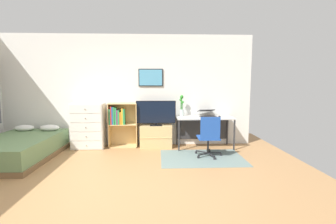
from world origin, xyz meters
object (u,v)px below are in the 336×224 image
at_px(desk, 204,122).
at_px(office_chair, 209,136).
at_px(television, 156,113).
at_px(bamboo_vase, 182,105).
at_px(bed, 19,148).
at_px(bookshelf, 121,121).
at_px(tv_stand, 156,136).
at_px(dresser, 88,126).
at_px(computer_mouse, 220,116).
at_px(laptop, 207,114).

height_order(desk, office_chair, office_chair).
height_order(television, bamboo_vase, bamboo_vase).
distance_m(bed, bookshelf, 2.15).
bearing_deg(bamboo_vase, office_chair, -62.99).
relative_size(tv_stand, desk, 0.57).
relative_size(dresser, bookshelf, 1.01).
relative_size(tv_stand, office_chair, 0.88).
xyz_separation_m(dresser, computer_mouse, (3.11, -0.10, 0.22)).
distance_m(bookshelf, bamboo_vase, 1.52).
height_order(desk, bamboo_vase, bamboo_vase).
xyz_separation_m(desk, laptop, (0.08, 0.02, 0.20)).
distance_m(bed, computer_mouse, 4.37).
bearing_deg(dresser, computer_mouse, -1.87).
height_order(bed, laptop, laptop).
xyz_separation_m(bookshelf, bamboo_vase, (1.47, 0.03, 0.39)).
distance_m(television, computer_mouse, 1.51).
bearing_deg(bookshelf, desk, -1.98).
bearing_deg(television, bookshelf, 175.30).
relative_size(bookshelf, computer_mouse, 10.21).
bearing_deg(desk, dresser, 179.86).
height_order(office_chair, computer_mouse, office_chair).
height_order(bed, dresser, dresser).
distance_m(tv_stand, bamboo_vase, 0.98).
relative_size(bookshelf, laptop, 2.35).
xyz_separation_m(bookshelf, computer_mouse, (2.36, -0.16, 0.13)).
relative_size(laptop, computer_mouse, 4.35).
relative_size(dresser, tv_stand, 1.41).
distance_m(bed, desk, 4.03).
height_order(laptop, computer_mouse, laptop).
relative_size(laptop, bamboo_vase, 0.89).
relative_size(bookshelf, television, 1.13).
bearing_deg(office_chair, dresser, 163.41).
xyz_separation_m(dresser, tv_stand, (1.60, 0.01, -0.27)).
bearing_deg(bamboo_vase, bed, -165.30).
xyz_separation_m(bed, office_chair, (3.88, -0.05, 0.23)).
bearing_deg(bamboo_vase, desk, -10.41).
bearing_deg(tv_stand, desk, -1.08).
xyz_separation_m(television, laptop, (1.23, 0.02, -0.02)).
xyz_separation_m(bed, tv_stand, (2.78, 0.82, 0.03)).
height_order(television, computer_mouse, television).
xyz_separation_m(dresser, desk, (2.75, -0.01, 0.07)).
bearing_deg(laptop, bamboo_vase, 165.71).
distance_m(desk, bamboo_vase, 0.68).
distance_m(dresser, laptop, 2.85).
distance_m(tv_stand, computer_mouse, 1.59).
height_order(desk, laptop, laptop).
distance_m(bookshelf, laptop, 2.09).
xyz_separation_m(television, office_chair, (1.10, -0.84, -0.37)).
bearing_deg(dresser, laptop, 0.30).
distance_m(television, desk, 1.18).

